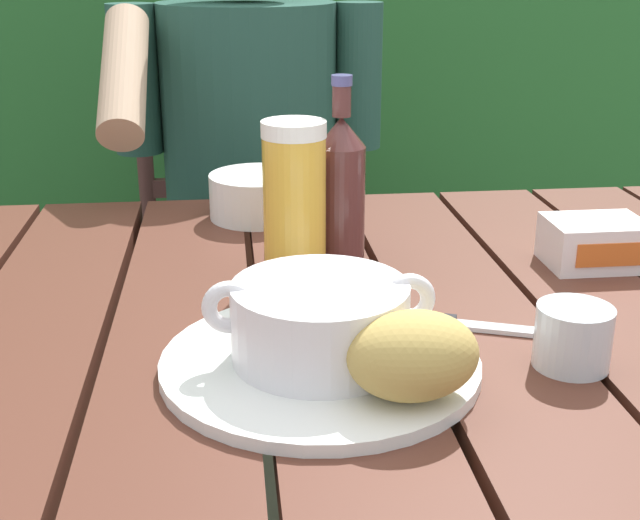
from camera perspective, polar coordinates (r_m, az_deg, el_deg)
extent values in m
cube|color=#522A1E|center=(0.93, -18.74, -5.01)|extent=(0.14, 0.89, 0.04)
cube|color=#522A1E|center=(0.91, -9.24, -4.76)|extent=(0.14, 0.89, 0.04)
cube|color=#522A1E|center=(0.91, 0.44, -4.37)|extent=(0.14, 0.89, 0.04)
cube|color=#522A1E|center=(0.94, 9.78, -3.87)|extent=(0.14, 0.89, 0.04)
cube|color=#522A1E|center=(0.99, 18.33, -3.33)|extent=(0.14, 0.89, 0.04)
cube|color=#522A1E|center=(1.32, -1.68, 0.78)|extent=(1.33, 0.03, 0.08)
cube|color=#255D28|center=(2.42, -4.01, 11.25)|extent=(3.23, 0.60, 1.52)
cylinder|color=#4C3823|center=(2.79, 13.91, 6.04)|extent=(0.10, 0.10, 0.96)
cylinder|color=#4C3823|center=(2.66, -19.23, 6.83)|extent=(0.10, 0.10, 1.13)
cylinder|color=#4C3823|center=(2.57, -15.64, 15.39)|extent=(0.10, 0.10, 1.90)
cylinder|color=#492926|center=(1.73, 3.51, -11.51)|extent=(0.04, 0.04, 0.45)
cylinder|color=#492926|center=(1.72, -11.78, -12.17)|extent=(0.04, 0.04, 0.45)
cylinder|color=#492926|center=(2.08, 1.65, -5.73)|extent=(0.04, 0.04, 0.45)
cylinder|color=#492926|center=(2.07, -10.87, -6.24)|extent=(0.04, 0.04, 0.45)
cube|color=#492926|center=(1.78, -4.57, -2.09)|extent=(0.49, 0.44, 0.02)
cylinder|color=#492926|center=(1.91, 1.79, 7.58)|extent=(0.04, 0.04, 0.53)
cylinder|color=#492926|center=(1.90, -11.84, 7.10)|extent=(0.04, 0.04, 0.53)
cube|color=#492926|center=(1.91, -4.93, 5.06)|extent=(0.45, 0.02, 0.04)
cube|color=#492926|center=(1.88, -5.06, 8.97)|extent=(0.45, 0.02, 0.04)
cube|color=#492926|center=(1.86, -5.18, 12.98)|extent=(0.45, 0.02, 0.04)
cylinder|color=#21483C|center=(1.63, -0.87, -13.63)|extent=(0.11, 0.11, 0.45)
cylinder|color=#21483C|center=(1.58, -1.28, -2.98)|extent=(0.13, 0.40, 0.13)
cylinder|color=#21483C|center=(1.63, -7.03, -13.90)|extent=(0.11, 0.11, 0.45)
cylinder|color=#21483C|center=(1.58, -7.45, -3.23)|extent=(0.13, 0.40, 0.13)
cylinder|color=#21483C|center=(1.59, -4.76, 7.31)|extent=(0.32, 0.32, 0.54)
cylinder|color=#21483C|center=(1.56, 2.64, 12.35)|extent=(0.08, 0.08, 0.26)
cylinder|color=#21483C|center=(1.55, -12.46, 11.86)|extent=(0.08, 0.08, 0.26)
cylinder|color=tan|center=(1.39, -13.18, 12.13)|extent=(0.07, 0.25, 0.21)
cylinder|color=white|center=(0.78, 0.00, -7.00)|extent=(0.29, 0.29, 0.01)
cylinder|color=white|center=(0.76, 0.00, -4.20)|extent=(0.16, 0.16, 0.07)
cylinder|color=#9C411D|center=(0.75, 0.00, -3.11)|extent=(0.14, 0.14, 0.01)
torus|color=white|center=(0.75, -6.16, -3.21)|extent=(0.05, 0.01, 0.05)
torus|color=white|center=(0.77, 6.02, -2.68)|extent=(0.05, 0.01, 0.05)
ellipsoid|color=tan|center=(0.70, 6.34, -6.47)|extent=(0.12, 0.09, 0.08)
cylinder|color=gold|center=(0.97, -1.74, 3.57)|extent=(0.07, 0.07, 0.17)
cylinder|color=white|center=(0.95, -1.80, 8.89)|extent=(0.07, 0.07, 0.02)
cylinder|color=#532927|center=(1.02, 1.42, 3.73)|extent=(0.06, 0.06, 0.14)
cone|color=#532927|center=(1.00, 1.47, 8.71)|extent=(0.06, 0.06, 0.04)
cylinder|color=#532927|center=(0.99, 1.48, 10.74)|extent=(0.02, 0.02, 0.04)
cylinder|color=#4C4A80|center=(0.99, 1.50, 12.11)|extent=(0.02, 0.02, 0.01)
cylinder|color=silver|center=(0.81, 16.81, -5.01)|extent=(0.07, 0.07, 0.06)
cube|color=white|center=(1.08, 18.15, 1.13)|extent=(0.12, 0.09, 0.06)
cube|color=#D65E22|center=(1.04, 19.12, 0.32)|extent=(0.08, 0.00, 0.03)
cube|color=silver|center=(0.87, 11.37, -4.54)|extent=(0.12, 0.06, 0.00)
cube|color=black|center=(0.87, 7.06, -4.03)|extent=(0.07, 0.04, 0.01)
cylinder|color=white|center=(1.21, -4.20, 4.38)|extent=(0.14, 0.14, 0.06)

